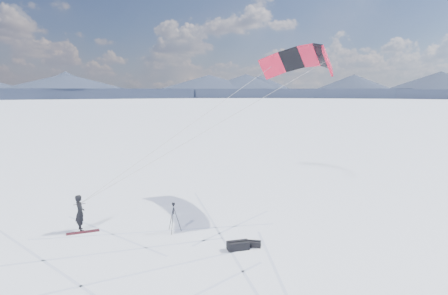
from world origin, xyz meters
name	(u,v)px	position (x,y,z in m)	size (l,w,h in m)	color
ground	(170,251)	(0.00, 0.00, 0.00)	(1800.00, 1800.00, 0.00)	white
horizon_hills	(168,155)	(0.00, 0.00, 4.18)	(704.00, 704.00, 9.73)	black
snow_tracks	(161,260)	(-0.56, -0.72, 0.00)	(17.62, 14.39, 0.01)	#B1BDDB
snowkiter	(81,230)	(-3.50, 3.98, 0.00)	(0.65, 0.43, 1.80)	black
snowboard	(83,232)	(-3.41, 3.62, 0.02)	(1.52, 0.28, 0.04)	maroon
tripod	(174,213)	(0.69, 2.05, 0.94)	(0.61, 0.68, 1.46)	black
gear_bag_a	(238,245)	(2.75, -0.98, 0.19)	(0.99, 0.55, 0.42)	black
gear_bag_b	(253,244)	(3.48, -0.97, 0.14)	(0.75, 0.64, 0.31)	black
power_kite	(302,60)	(9.52, 4.73, 8.60)	(14.25, 6.63, 8.23)	#B8132D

